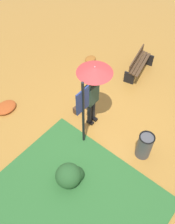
{
  "coord_description": "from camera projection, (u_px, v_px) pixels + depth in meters",
  "views": [
    {
      "loc": [
        -3.64,
        -2.61,
        6.02
      ],
      "look_at": [
        -0.34,
        0.14,
        0.85
      ],
      "focal_mm": 39.6,
      "sensor_mm": 36.0,
      "label": 1
    }
  ],
  "objects": [
    {
      "name": "shrub_cluster",
      "position": [
        70.0,
        175.0,
        6.16
      ],
      "size": [
        0.72,
        0.65,
        0.59
      ],
      "color": "#285628",
      "rests_on": "ground_plane"
    },
    {
      "name": "leaf_pile_by_bench",
      "position": [
        6.0,
        107.0,
        7.85
      ],
      "size": [
        0.68,
        0.55,
        0.15
      ],
      "color": "#B74C1E",
      "rests_on": "ground_plane"
    },
    {
      "name": "park_bench",
      "position": [
        139.0,
        64.0,
        8.71
      ],
      "size": [
        1.42,
        0.67,
        0.75
      ],
      "color": "black",
      "rests_on": "ground_plane"
    },
    {
      "name": "handbag",
      "position": [
        78.0,
        109.0,
        7.74
      ],
      "size": [
        0.32,
        0.18,
        0.37
      ],
      "color": "#4C3323",
      "rests_on": "ground_plane"
    },
    {
      "name": "trash_bin",
      "position": [
        145.0,
        146.0,
        6.54
      ],
      "size": [
        0.42,
        0.42,
        0.83
      ],
      "color": "#4C4C51",
      "rests_on": "ground_plane"
    },
    {
      "name": "info_sign_post",
      "position": [
        83.0,
        108.0,
        6.03
      ],
      "size": [
        0.44,
        0.07,
        2.3
      ],
      "color": "black",
      "rests_on": "ground_plane"
    },
    {
      "name": "person_with_umbrella",
      "position": [
        93.0,
        82.0,
        6.46
      ],
      "size": [
        0.96,
        0.96,
        2.04
      ],
      "color": "black",
      "rests_on": "ground_plane"
    },
    {
      "name": "leaf_pile_near_person",
      "position": [
        90.0,
        59.0,
        9.46
      ],
      "size": [
        0.46,
        0.37,
        0.1
      ],
      "color": "#A86023",
      "rests_on": "ground_plane"
    },
    {
      "name": "ground_plane",
      "position": [
        98.0,
        126.0,
        7.49
      ],
      "size": [
        18.0,
        18.0,
        0.0
      ],
      "primitive_type": "plane",
      "color": "#B27A33"
    }
  ]
}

